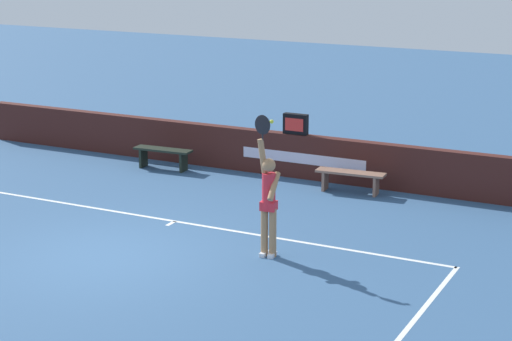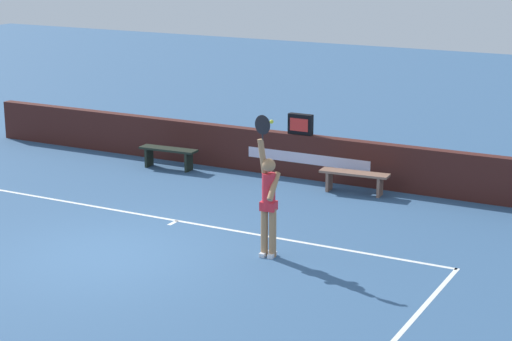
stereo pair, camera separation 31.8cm
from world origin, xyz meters
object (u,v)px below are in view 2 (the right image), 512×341
at_px(courtside_bench_near, 354,177).
at_px(courtside_bench_far, 169,153).
at_px(speed_display, 301,124).
at_px(tennis_player, 268,199).
at_px(tennis_ball, 272,122).

height_order(courtside_bench_near, courtside_bench_far, courtside_bench_far).
distance_m(speed_display, courtside_bench_far, 3.30).
height_order(speed_display, courtside_bench_near, speed_display).
bearing_deg(speed_display, tennis_player, -70.60).
bearing_deg(tennis_ball, speed_display, 109.94).
distance_m(speed_display, tennis_ball, 5.44).
bearing_deg(courtside_bench_far, tennis_player, -41.04).
bearing_deg(tennis_player, tennis_ball, 17.86).
xyz_separation_m(tennis_ball, courtside_bench_far, (-4.90, 4.21, -2.02)).
relative_size(speed_display, tennis_ball, 8.30).
distance_m(speed_display, courtside_bench_near, 1.95).
xyz_separation_m(tennis_player, tennis_ball, (0.05, 0.02, 1.35)).
distance_m(tennis_player, tennis_ball, 1.35).
distance_m(speed_display, tennis_player, 5.32).
relative_size(speed_display, courtside_bench_near, 0.37).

